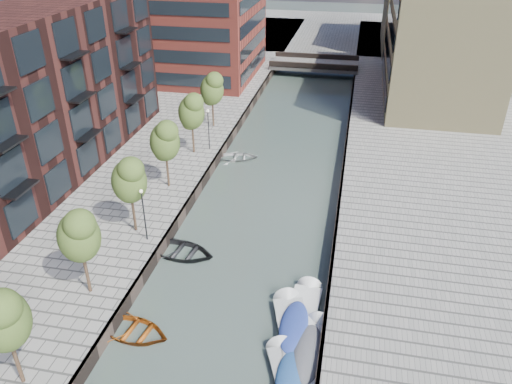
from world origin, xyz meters
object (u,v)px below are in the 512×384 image
(bridge, at_px, (315,64))
(tree_2, at_px, (78,234))
(tree_6, at_px, (212,88))
(sloop_2, at_px, (134,334))
(car, at_px, (392,92))
(sloop_4, at_px, (181,254))
(motorboat_3, at_px, (292,323))
(tree_1, at_px, (2,317))
(tree_4, at_px, (165,140))
(tree_5, at_px, (191,110))
(sloop_3, at_px, (238,159))
(tree_3, at_px, (129,179))
(motorboat_0, at_px, (288,373))
(motorboat_2, at_px, (304,308))
(motorboat_4, at_px, (310,350))

(bridge, bearing_deg, tree_2, -98.95)
(tree_6, xyz_separation_m, sloop_2, (3.64, -29.98, -5.31))
(tree_2, distance_m, car, 46.51)
(sloop_4, xyz_separation_m, motorboat_3, (8.90, -5.44, 0.22))
(tree_1, relative_size, car, 1.47)
(sloop_4, bearing_deg, tree_1, 171.31)
(tree_6, bearing_deg, tree_4, -90.00)
(tree_2, xyz_separation_m, sloop_4, (3.79, 6.01, -5.31))
(tree_2, bearing_deg, sloop_4, 57.79)
(tree_1, distance_m, sloop_4, 14.56)
(bridge, height_order, tree_5, tree_5)
(tree_1, relative_size, tree_2, 1.00)
(tree_2, xyz_separation_m, sloop_3, (4.08, 22.34, -5.31))
(tree_3, xyz_separation_m, motorboat_0, (12.95, -10.09, -5.12))
(car, bearing_deg, motorboat_2, -94.82)
(motorboat_2, xyz_separation_m, motorboat_4, (0.77, -3.46, 0.12))
(tree_4, xyz_separation_m, sloop_4, (3.79, -7.99, -5.31))
(sloop_2, distance_m, sloop_3, 24.33)
(tree_4, xyz_separation_m, sloop_3, (4.08, 8.34, -5.31))
(motorboat_3, bearing_deg, tree_4, 133.39)
(tree_5, bearing_deg, sloop_2, -81.01)
(motorboat_0, height_order, motorboat_2, motorboat_2)
(motorboat_0, bearing_deg, tree_1, -163.20)
(tree_1, height_order, tree_6, same)
(bridge, distance_m, tree_6, 27.63)
(sloop_2, bearing_deg, sloop_4, 6.78)
(sloop_2, height_order, motorboat_3, motorboat_3)
(motorboat_3, bearing_deg, motorboat_4, -54.92)
(tree_6, relative_size, motorboat_3, 1.06)
(tree_1, distance_m, tree_6, 35.00)
(tree_3, xyz_separation_m, sloop_2, (3.64, -8.98, -5.31))
(tree_3, relative_size, tree_6, 1.00)
(sloop_4, bearing_deg, car, -16.14)
(sloop_4, height_order, motorboat_0, motorboat_0)
(bridge, distance_m, sloop_2, 56.21)
(tree_4, bearing_deg, motorboat_3, -46.61)
(sloop_2, bearing_deg, tree_3, 29.92)
(car, bearing_deg, sloop_4, -109.41)
(motorboat_2, bearing_deg, motorboat_0, -92.79)
(bridge, height_order, motorboat_2, bridge)
(tree_5, bearing_deg, tree_4, -90.00)
(tree_2, distance_m, motorboat_4, 14.93)
(tree_2, height_order, tree_3, same)
(tree_3, xyz_separation_m, motorboat_4, (13.98, -8.27, -5.09))
(bridge, height_order, tree_6, tree_6)
(tree_5, xyz_separation_m, sloop_3, (4.08, 1.34, -5.31))
(tree_1, xyz_separation_m, tree_2, (0.00, 7.00, 0.00))
(sloop_2, bearing_deg, motorboat_4, -78.17)
(motorboat_0, bearing_deg, motorboat_3, 94.15)
(tree_2, height_order, sloop_3, tree_2)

